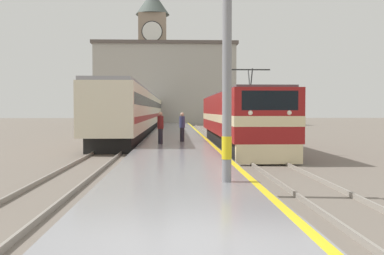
{
  "coord_description": "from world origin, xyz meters",
  "views": [
    {
      "loc": [
        -0.14,
        -6.31,
        2.28
      ],
      "look_at": [
        0.99,
        21.83,
        1.21
      ],
      "focal_mm": 42.0,
      "sensor_mm": 36.0,
      "label": 1
    }
  ],
  "objects": [
    {
      "name": "platform",
      "position": [
        0.0,
        25.0,
        0.2
      ],
      "size": [
        4.23,
        140.0,
        0.41
      ],
      "color": "gray",
      "rests_on": "ground"
    },
    {
      "name": "second_waiting_passenger",
      "position": [
        -0.9,
        18.79,
        1.36
      ],
      "size": [
        0.34,
        0.34,
        1.8
      ],
      "color": "#23232D",
      "rests_on": "platform"
    },
    {
      "name": "catenary_mast",
      "position": [
        1.35,
        5.38,
        4.81
      ],
      "size": [
        2.81,
        0.27,
        8.76
      ],
      "color": "gray",
      "rests_on": "platform"
    },
    {
      "name": "locomotive_train",
      "position": [
        3.75,
        21.21,
        1.76
      ],
      "size": [
        2.92,
        19.12,
        4.39
      ],
      "color": "black",
      "rests_on": "ground"
    },
    {
      "name": "ground_plane",
      "position": [
        0.0,
        30.0,
        0.0
      ],
      "size": [
        200.0,
        200.0,
        0.0
      ],
      "primitive_type": "plane",
      "color": "#70665B"
    },
    {
      "name": "person_on_platform",
      "position": [
        0.35,
        20.73,
        1.33
      ],
      "size": [
        0.34,
        0.34,
        1.75
      ],
      "color": "#23232D",
      "rests_on": "platform"
    },
    {
      "name": "passenger_train",
      "position": [
        -3.59,
        43.14,
        2.14
      ],
      "size": [
        2.92,
        54.67,
        3.98
      ],
      "color": "black",
      "rests_on": "ground"
    },
    {
      "name": "rail_track_near",
      "position": [
        3.75,
        25.0,
        0.03
      ],
      "size": [
        2.83,
        140.0,
        0.16
      ],
      "color": "#70665B",
      "rests_on": "ground"
    },
    {
      "name": "clock_tower",
      "position": [
        -3.97,
        75.21,
        12.82
      ],
      "size": [
        6.03,
        6.03,
        23.81
      ],
      "color": "gray",
      "rests_on": "ground"
    },
    {
      "name": "rail_track_far",
      "position": [
        -3.59,
        25.0,
        0.03
      ],
      "size": [
        2.83,
        140.0,
        0.16
      ],
      "color": "#70665B",
      "rests_on": "ground"
    },
    {
      "name": "station_building",
      "position": [
        -1.52,
        65.1,
        6.48
      ],
      "size": [
        22.36,
        6.93,
        12.91
      ],
      "color": "#A8A399",
      "rests_on": "ground"
    }
  ]
}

